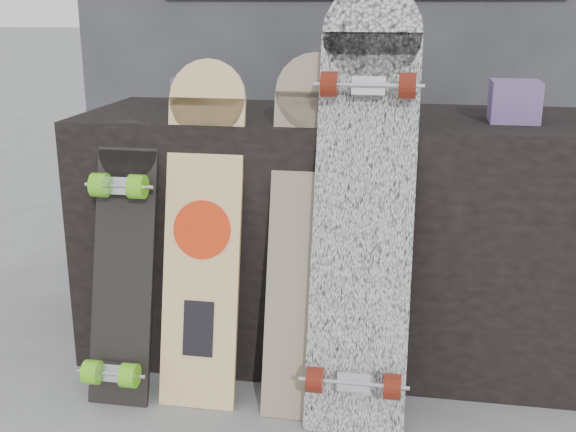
% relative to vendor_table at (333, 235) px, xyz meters
% --- Properties ---
extents(ground, '(60.00, 60.00, 0.00)m').
position_rel_vendor_table_xyz_m(ground, '(0.00, -0.50, -0.40)').
color(ground, slate).
rests_on(ground, ground).
extents(vendor_table, '(1.60, 0.60, 0.80)m').
position_rel_vendor_table_xyz_m(vendor_table, '(0.00, 0.00, 0.00)').
color(vendor_table, black).
rests_on(vendor_table, ground).
extents(booth, '(2.40, 0.22, 2.20)m').
position_rel_vendor_table_xyz_m(booth, '(0.00, 0.85, 0.70)').
color(booth, '#303035').
rests_on(booth, ground).
extents(merch_box_purple, '(0.18, 0.12, 0.10)m').
position_rel_vendor_table_xyz_m(merch_box_purple, '(-0.46, 0.08, 0.45)').
color(merch_box_purple, '#4A3B79').
rests_on(merch_box_purple, vendor_table).
extents(merch_box_small, '(0.14, 0.14, 0.12)m').
position_rel_vendor_table_xyz_m(merch_box_small, '(0.53, -0.05, 0.46)').
color(merch_box_small, '#4A3B79').
rests_on(merch_box_small, vendor_table).
extents(merch_box_flat, '(0.22, 0.10, 0.06)m').
position_rel_vendor_table_xyz_m(merch_box_flat, '(0.04, 0.18, 0.43)').
color(merch_box_flat, '#D1B78C').
rests_on(merch_box_flat, vendor_table).
extents(longboard_geisha, '(0.23, 0.26, 0.99)m').
position_rel_vendor_table_xyz_m(longboard_geisha, '(-0.34, -0.34, 0.12)').
color(longboard_geisha, beige).
rests_on(longboard_geisha, ground).
extents(longboard_celtic, '(0.22, 0.30, 1.01)m').
position_rel_vendor_table_xyz_m(longboard_celtic, '(-0.03, -0.33, 0.13)').
color(longboard_celtic, beige).
rests_on(longboard_celtic, ground).
extents(longboard_cascadia, '(0.28, 0.41, 1.20)m').
position_rel_vendor_table_xyz_m(longboard_cascadia, '(0.12, -0.36, 0.22)').
color(longboard_cascadia, white).
rests_on(longboard_cascadia, ground).
extents(skateboard_dark, '(0.18, 0.30, 0.81)m').
position_rel_vendor_table_xyz_m(skateboard_dark, '(-0.58, -0.40, 0.01)').
color(skateboard_dark, black).
rests_on(skateboard_dark, ground).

